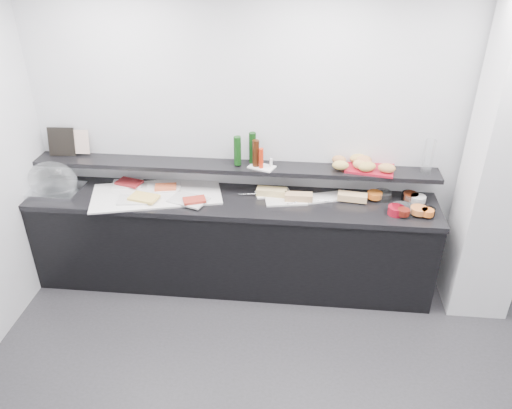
# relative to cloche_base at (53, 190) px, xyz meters

# --- Properties ---
(back_wall) EXTENTS (5.00, 0.02, 2.70)m
(back_wall) POSITION_rel_cloche_base_xyz_m (2.32, 0.33, 0.43)
(back_wall) COLOR silver
(back_wall) RESTS_ON ground
(ceiling) EXTENTS (5.00, 5.00, 0.00)m
(ceiling) POSITION_rel_cloche_base_xyz_m (2.32, -1.67, 1.78)
(ceiling) COLOR white
(ceiling) RESTS_ON back_wall
(column) EXTENTS (0.50, 0.50, 2.70)m
(column) POSITION_rel_cloche_base_xyz_m (3.82, -0.02, 0.43)
(column) COLOR white
(column) RESTS_ON ground
(buffet_cabinet) EXTENTS (3.60, 0.60, 0.85)m
(buffet_cabinet) POSITION_rel_cloche_base_xyz_m (1.62, 0.03, -0.50)
(buffet_cabinet) COLOR black
(buffet_cabinet) RESTS_ON ground
(counter_top) EXTENTS (3.62, 0.62, 0.05)m
(counter_top) POSITION_rel_cloche_base_xyz_m (1.62, 0.03, -0.05)
(counter_top) COLOR black
(counter_top) RESTS_ON buffet_cabinet
(wall_shelf) EXTENTS (3.60, 0.25, 0.04)m
(wall_shelf) POSITION_rel_cloche_base_xyz_m (1.62, 0.21, 0.21)
(wall_shelf) COLOR black
(wall_shelf) RESTS_ON back_wall
(cloche_base) EXTENTS (0.53, 0.36, 0.04)m
(cloche_base) POSITION_rel_cloche_base_xyz_m (0.00, 0.00, 0.00)
(cloche_base) COLOR silver
(cloche_base) RESTS_ON counter_top
(cloche_dome) EXTENTS (0.45, 0.31, 0.34)m
(cloche_dome) POSITION_rel_cloche_base_xyz_m (0.02, -0.00, 0.11)
(cloche_dome) COLOR white
(cloche_dome) RESTS_ON cloche_base
(linen_runner) EXTENTS (1.23, 0.81, 0.01)m
(linen_runner) POSITION_rel_cloche_base_xyz_m (0.95, 0.04, -0.01)
(linen_runner) COLOR white
(linen_runner) RESTS_ON counter_top
(platter_meat_a) EXTENTS (0.30, 0.23, 0.01)m
(platter_meat_a) POSITION_rel_cloche_base_xyz_m (0.63, 0.18, 0.00)
(platter_meat_a) COLOR silver
(platter_meat_a) RESTS_ON linen_runner
(food_meat_a) EXTENTS (0.26, 0.20, 0.02)m
(food_meat_a) POSITION_rel_cloche_base_xyz_m (0.65, 0.18, 0.02)
(food_meat_a) COLOR maroon
(food_meat_a) RESTS_ON platter_meat_a
(platter_salmon) EXTENTS (0.34, 0.26, 0.01)m
(platter_salmon) POSITION_rel_cloche_base_xyz_m (0.98, 0.14, 0.00)
(platter_salmon) COLOR white
(platter_salmon) RESTS_ON linen_runner
(food_salmon) EXTENTS (0.21, 0.16, 0.02)m
(food_salmon) POSITION_rel_cloche_base_xyz_m (1.01, 0.12, 0.02)
(food_salmon) COLOR #D6542B
(food_salmon) RESTS_ON platter_salmon
(platter_cheese) EXTENTS (0.29, 0.21, 0.01)m
(platter_cheese) POSITION_rel_cloche_base_xyz_m (0.78, -0.11, 0.00)
(platter_cheese) COLOR silver
(platter_cheese) RESTS_ON linen_runner
(food_cheese) EXTENTS (0.27, 0.21, 0.02)m
(food_cheese) POSITION_rel_cloche_base_xyz_m (0.87, -0.09, 0.02)
(food_cheese) COLOR #F3CC5E
(food_cheese) RESTS_ON platter_cheese
(platter_meat_b) EXTENTS (0.37, 0.31, 0.01)m
(platter_meat_b) POSITION_rel_cloche_base_xyz_m (1.26, -0.06, 0.00)
(platter_meat_b) COLOR silver
(platter_meat_b) RESTS_ON linen_runner
(food_meat_b) EXTENTS (0.22, 0.18, 0.02)m
(food_meat_b) POSITION_rel_cloche_base_xyz_m (1.32, -0.09, 0.02)
(food_meat_b) COLOR maroon
(food_meat_b) RESTS_ON platter_meat_b
(sandwich_plate_left) EXTENTS (0.34, 0.22, 0.01)m
(sandwich_plate_left) POSITION_rel_cloche_base_xyz_m (1.98, 0.16, -0.01)
(sandwich_plate_left) COLOR white
(sandwich_plate_left) RESTS_ON counter_top
(sandwich_food_left) EXTENTS (0.27, 0.12, 0.06)m
(sandwich_food_left) POSITION_rel_cloche_base_xyz_m (1.97, 0.12, 0.02)
(sandwich_food_left) COLOR tan
(sandwich_food_left) RESTS_ON sandwich_plate_left
(tongs_left) EXTENTS (0.16, 0.03, 0.01)m
(tongs_left) POSITION_rel_cloche_base_xyz_m (1.76, 0.10, -0.00)
(tongs_left) COLOR #A9ACAF
(tongs_left) RESTS_ON sandwich_plate_left
(sandwich_plate_mid) EXTENTS (0.38, 0.22, 0.01)m
(sandwich_plate_mid) POSITION_rel_cloche_base_xyz_m (2.11, 0.03, -0.01)
(sandwich_plate_mid) COLOR silver
(sandwich_plate_mid) RESTS_ON counter_top
(sandwich_food_mid) EXTENTS (0.24, 0.10, 0.06)m
(sandwich_food_mid) POSITION_rel_cloche_base_xyz_m (2.21, 0.05, 0.02)
(sandwich_food_mid) COLOR tan
(sandwich_food_mid) RESTS_ON sandwich_plate_mid
(tongs_mid) EXTENTS (0.14, 0.09, 0.01)m
(tongs_mid) POSITION_rel_cloche_base_xyz_m (2.18, -0.01, -0.00)
(tongs_mid) COLOR silver
(tongs_mid) RESTS_ON sandwich_plate_mid
(sandwich_plate_right) EXTENTS (0.42, 0.27, 0.01)m
(sandwich_plate_right) POSITION_rel_cloche_base_xyz_m (2.46, 0.14, -0.01)
(sandwich_plate_right) COLOR white
(sandwich_plate_right) RESTS_ON counter_top
(sandwich_food_right) EXTENTS (0.26, 0.13, 0.06)m
(sandwich_food_right) POSITION_rel_cloche_base_xyz_m (2.68, 0.10, 0.02)
(sandwich_food_right) COLOR #E5B578
(sandwich_food_right) RESTS_ON sandwich_plate_right
(tongs_right) EXTENTS (0.16, 0.03, 0.01)m
(tongs_right) POSITION_rel_cloche_base_xyz_m (2.43, 0.05, -0.00)
(tongs_right) COLOR silver
(tongs_right) RESTS_ON sandwich_plate_right
(bowl_glass_fruit) EXTENTS (0.18, 0.18, 0.07)m
(bowl_glass_fruit) POSITION_rel_cloche_base_xyz_m (2.95, 0.17, 0.02)
(bowl_glass_fruit) COLOR silver
(bowl_glass_fruit) RESTS_ON counter_top
(fill_glass_fruit) EXTENTS (0.17, 0.17, 0.05)m
(fill_glass_fruit) POSITION_rel_cloche_base_xyz_m (2.87, 0.15, 0.03)
(fill_glass_fruit) COLOR orange
(fill_glass_fruit) RESTS_ON bowl_glass_fruit
(bowl_black_jam) EXTENTS (0.13, 0.13, 0.07)m
(bowl_black_jam) POSITION_rel_cloche_base_xyz_m (3.17, 0.17, 0.02)
(bowl_black_jam) COLOR black
(bowl_black_jam) RESTS_ON counter_top
(fill_black_jam) EXTENTS (0.15, 0.15, 0.05)m
(fill_black_jam) POSITION_rel_cloche_base_xyz_m (3.18, 0.16, 0.03)
(fill_black_jam) COLOR #5F210D
(fill_black_jam) RESTS_ON bowl_black_jam
(bowl_glass_cream) EXTENTS (0.18, 0.18, 0.07)m
(bowl_glass_cream) POSITION_rel_cloche_base_xyz_m (3.21, 0.10, 0.02)
(bowl_glass_cream) COLOR white
(bowl_glass_cream) RESTS_ON counter_top
(fill_glass_cream) EXTENTS (0.16, 0.16, 0.05)m
(fill_glass_cream) POSITION_rel_cloche_base_xyz_m (3.24, 0.12, 0.03)
(fill_glass_cream) COLOR silver
(fill_glass_cream) RESTS_ON bowl_glass_cream
(bowl_red_jam) EXTENTS (0.16, 0.16, 0.07)m
(bowl_red_jam) POSITION_rel_cloche_base_xyz_m (3.03, -0.09, 0.02)
(bowl_red_jam) COLOR maroon
(bowl_red_jam) RESTS_ON counter_top
(fill_red_jam) EXTENTS (0.11, 0.11, 0.05)m
(fill_red_jam) POSITION_rel_cloche_base_xyz_m (3.08, -0.13, 0.03)
(fill_red_jam) COLOR #59140C
(fill_red_jam) RESTS_ON bowl_red_jam
(bowl_glass_salmon) EXTENTS (0.20, 0.20, 0.07)m
(bowl_glass_salmon) POSITION_rel_cloche_base_xyz_m (3.08, -0.07, 0.02)
(bowl_glass_salmon) COLOR white
(bowl_glass_salmon) RESTS_ON counter_top
(fill_glass_salmon) EXTENTS (0.15, 0.15, 0.05)m
(fill_glass_salmon) POSITION_rel_cloche_base_xyz_m (3.21, -0.08, 0.03)
(fill_glass_salmon) COLOR orange
(fill_glass_salmon) RESTS_ON bowl_glass_salmon
(bowl_black_fruit) EXTENTS (0.11, 0.11, 0.07)m
(bowl_black_fruit) POSITION_rel_cloche_base_xyz_m (3.29, -0.08, 0.02)
(bowl_black_fruit) COLOR black
(bowl_black_fruit) RESTS_ON counter_top
(fill_black_fruit) EXTENTS (0.13, 0.13, 0.05)m
(fill_black_fruit) POSITION_rel_cloche_base_xyz_m (3.27, -0.11, 0.03)
(fill_black_fruit) COLOR orange
(fill_black_fruit) RESTS_ON bowl_black_fruit
(framed_print) EXTENTS (0.25, 0.09, 0.26)m
(framed_print) POSITION_rel_cloche_base_xyz_m (0.03, 0.27, 0.36)
(framed_print) COLOR black
(framed_print) RESTS_ON wall_shelf
(print_art) EXTENTS (0.19, 0.06, 0.22)m
(print_art) POSITION_rel_cloche_base_xyz_m (0.19, 0.28, 0.36)
(print_art) COLOR #D8AC9C
(print_art) RESTS_ON framed_print
(condiment_tray) EXTENTS (0.26, 0.21, 0.01)m
(condiment_tray) POSITION_rel_cloche_base_xyz_m (1.88, 0.18, 0.24)
(condiment_tray) COLOR white
(condiment_tray) RESTS_ON wall_shelf
(bottle_green_a) EXTENTS (0.08, 0.08, 0.26)m
(bottle_green_a) POSITION_rel_cloche_base_xyz_m (1.66, 0.20, 0.37)
(bottle_green_a) COLOR #103A10
(bottle_green_a) RESTS_ON condiment_tray
(bottle_brown) EXTENTS (0.07, 0.07, 0.24)m
(bottle_brown) POSITION_rel_cloche_base_xyz_m (1.82, 0.18, 0.36)
(bottle_brown) COLOR #341709
(bottle_brown) RESTS_ON condiment_tray
(bottle_green_b) EXTENTS (0.07, 0.07, 0.28)m
(bottle_green_b) POSITION_rel_cloche_base_xyz_m (1.79, 0.25, 0.38)
(bottle_green_b) COLOR #0E330E
(bottle_green_b) RESTS_ON condiment_tray
(bottle_hot) EXTENTS (0.05, 0.05, 0.18)m
(bottle_hot) POSITION_rel_cloche_base_xyz_m (1.87, 0.15, 0.33)
(bottle_hot) COLOR red
(bottle_hot) RESTS_ON condiment_tray
(shaker_salt) EXTENTS (0.03, 0.03, 0.07)m
(shaker_salt) POSITION_rel_cloche_base_xyz_m (1.96, 0.19, 0.28)
(shaker_salt) COLOR white
(shaker_salt) RESTS_ON condiment_tray
(shaker_pepper) EXTENTS (0.03, 0.03, 0.07)m
(shaker_pepper) POSITION_rel_cloche_base_xyz_m (1.84, 0.24, 0.28)
(shaker_pepper) COLOR silver
(shaker_pepper) RESTS_ON condiment_tray
(bread_tray) EXTENTS (0.45, 0.35, 0.02)m
(bread_tray) POSITION_rel_cloche_base_xyz_m (2.82, 0.24, 0.24)
(bread_tray) COLOR #A61125
(bread_tray) RESTS_ON wall_shelf
(bread_roll_nw) EXTENTS (0.14, 0.10, 0.08)m
(bread_roll_nw) POSITION_rel_cloche_base_xyz_m (2.55, 0.27, 0.29)
(bread_roll_nw) COLOR #B47744
(bread_roll_nw) RESTS_ON bread_tray
(bread_roll_n) EXTENTS (0.18, 0.14, 0.08)m
(bread_roll_n) POSITION_rel_cloche_base_xyz_m (2.72, 0.32, 0.29)
(bread_roll_n) COLOR tan
(bread_roll_n) RESTS_ON bread_tray
(bread_roll_ne) EXTENTS (0.15, 0.11, 0.08)m
(bread_roll_ne) POSITION_rel_cloche_base_xyz_m (2.76, 0.29, 0.29)
(bread_roll_ne) COLOR #C5814B
(bread_roll_ne) RESTS_ON bread_tray
(bread_roll_sw) EXTENTS (0.14, 0.09, 0.08)m
(bread_roll_sw) POSITION_rel_cloche_base_xyz_m (2.56, 0.16, 0.29)
(bread_roll_sw) COLOR gold
(bread_roll_sw) RESTS_ON bread_tray
(bread_roll_s) EXTENTS (0.18, 0.15, 0.08)m
(bread_roll_s) POSITION_rel_cloche_base_xyz_m (2.78, 0.16, 0.29)
(bread_roll_s) COLOR #BA9947
(bread_roll_s) RESTS_ON bread_tray
(bread_roll_se) EXTENTS (0.16, 0.12, 0.08)m
(bread_roll_se) POSITION_rel_cloche_base_xyz_m (2.94, 0.15, 0.29)
(bread_roll_se) COLOR #B88146
(bread_roll_se) RESTS_ON bread_tray
(bread_roll_midw) EXTENTS (0.14, 0.12, 0.08)m
(bread_roll_midw) POSITION_rel_cloche_base_xyz_m (2.77, 0.20, 0.29)
(bread_roll_midw) COLOR #CB854D
(bread_roll_midw) RESTS_ON bread_tray
(bread_roll_mide) EXTENTS (0.15, 0.13, 0.08)m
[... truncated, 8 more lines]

